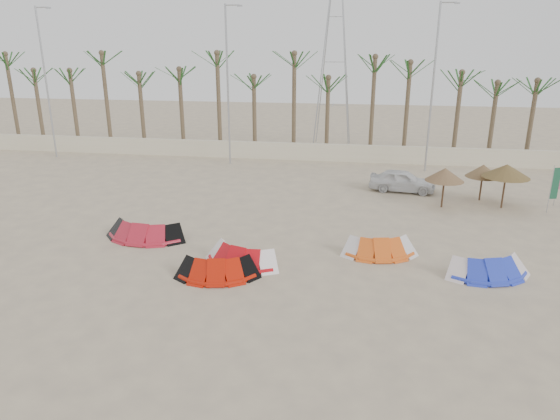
% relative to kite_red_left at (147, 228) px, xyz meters
% --- Properties ---
extents(ground, '(120.00, 120.00, 0.00)m').
position_rel_kite_red_left_xyz_m(ground, '(6.00, -5.03, -0.42)').
color(ground, '#BEAC8A').
rests_on(ground, ground).
extents(boundary_wall, '(60.00, 0.30, 1.30)m').
position_rel_kite_red_left_xyz_m(boundary_wall, '(6.00, 16.97, 0.23)').
color(boundary_wall, beige).
rests_on(boundary_wall, ground).
extents(palm_line, '(52.00, 4.00, 7.70)m').
position_rel_kite_red_left_xyz_m(palm_line, '(6.67, 18.47, 6.02)').
color(palm_line, brown).
rests_on(palm_line, ground).
extents(lamp_a, '(1.25, 0.14, 11.00)m').
position_rel_kite_red_left_xyz_m(lamp_a, '(-13.96, 14.97, 5.35)').
color(lamp_a, '#A5A8AD').
rests_on(lamp_a, ground).
extents(lamp_b, '(1.25, 0.14, 11.00)m').
position_rel_kite_red_left_xyz_m(lamp_b, '(0.04, 14.97, 5.35)').
color(lamp_b, '#A5A8AD').
rests_on(lamp_b, ground).
extents(lamp_c, '(1.25, 0.14, 11.00)m').
position_rel_kite_red_left_xyz_m(lamp_c, '(14.04, 14.97, 5.35)').
color(lamp_c, '#A5A8AD').
rests_on(lamp_c, ground).
extents(pylon, '(3.00, 3.00, 14.00)m').
position_rel_kite_red_left_xyz_m(pylon, '(7.00, 22.97, -0.42)').
color(pylon, '#A5A8AD').
rests_on(pylon, ground).
extents(kite_red_left, '(3.74, 1.79, 0.90)m').
position_rel_kite_red_left_xyz_m(kite_red_left, '(0.00, 0.00, 0.00)').
color(kite_red_left, '#AE1B2C').
rests_on(kite_red_left, ground).
extents(kite_red_mid, '(3.28, 1.99, 0.90)m').
position_rel_kite_red_left_xyz_m(kite_red_mid, '(4.35, -3.32, -0.00)').
color(kite_red_mid, '#B71605').
rests_on(kite_red_mid, ground).
extents(kite_red_right, '(3.48, 2.31, 0.90)m').
position_rel_kite_red_left_xyz_m(kite_red_right, '(4.95, -2.03, -0.00)').
color(kite_red_right, red).
rests_on(kite_red_right, ground).
extents(kite_orange, '(3.24, 1.97, 0.90)m').
position_rel_kite_red_left_xyz_m(kite_orange, '(10.46, -0.23, -0.00)').
color(kite_orange, '#E35818').
rests_on(kite_orange, ground).
extents(kite_blue, '(3.46, 2.24, 0.90)m').
position_rel_kite_red_left_xyz_m(kite_blue, '(14.49, -1.60, -0.00)').
color(kite_blue, '#2336C4').
rests_on(kite_blue, ground).
extents(parasol_left, '(2.06, 2.06, 2.18)m').
position_rel_kite_red_left_xyz_m(parasol_left, '(13.98, 6.70, 1.40)').
color(parasol_left, '#4C331E').
rests_on(parasol_left, ground).
extents(parasol_mid, '(2.45, 2.45, 2.42)m').
position_rel_kite_red_left_xyz_m(parasol_mid, '(17.15, 7.07, 1.64)').
color(parasol_mid, '#4C331E').
rests_on(parasol_mid, ground).
extents(parasol_right, '(1.89, 1.89, 2.07)m').
position_rel_kite_red_left_xyz_m(parasol_right, '(16.28, 8.36, 1.29)').
color(parasol_right, '#4C331E').
rests_on(parasol_right, ground).
extents(flag_green, '(0.44, 0.14, 2.56)m').
position_rel_kite_red_left_xyz_m(flag_green, '(19.46, 6.59, 1.10)').
color(flag_green, '#A5A8AD').
rests_on(flag_green, ground).
extents(car, '(4.03, 2.05, 1.31)m').
position_rel_kite_red_left_xyz_m(car, '(12.05, 9.51, 0.24)').
color(car, silver).
rests_on(car, ground).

